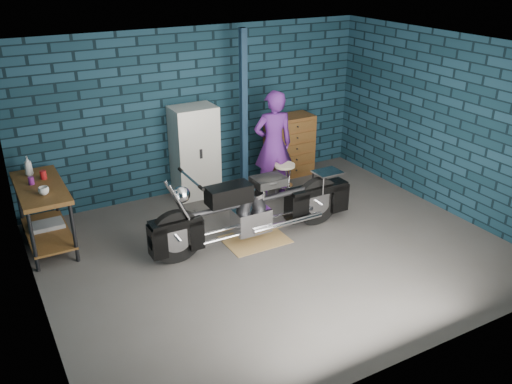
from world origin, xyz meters
TOP-DOWN VIEW (x-y plane):
  - ground at (0.00, 0.00)m, footprint 6.00×6.00m
  - room_walls at (0.00, 0.55)m, footprint 6.02×5.01m
  - support_post at (0.55, 1.95)m, footprint 0.10×0.10m
  - workbench at (-2.68, 1.64)m, footprint 0.60×1.40m
  - drip_mat at (-0.10, 0.39)m, footprint 0.88×0.66m
  - motorcycle at (-0.10, 0.39)m, footprint 2.62×0.71m
  - person at (0.90, 1.60)m, footprint 0.72×0.55m
  - storage_bin at (-2.66, 1.79)m, footprint 0.44×0.31m
  - locker at (-0.20, 2.23)m, footprint 0.71×0.50m
  - tool_chest at (1.63, 2.23)m, footprint 0.83×0.46m
  - shop_stool at (0.99, 1.37)m, footprint 0.43×0.43m
  - cup_a at (-2.67, 1.31)m, footprint 0.17×0.17m
  - mug_purple at (-2.77, 1.74)m, footprint 0.09×0.09m
  - mug_red at (-2.59, 1.85)m, footprint 0.11×0.11m
  - bottle at (-2.74, 2.09)m, footprint 0.11×0.11m

SIDE VIEW (x-z plane):
  - ground at x=0.00m, z-range 0.00..0.00m
  - drip_mat at x=-0.10m, z-range 0.00..0.01m
  - storage_bin at x=-2.66m, z-range 0.00..0.27m
  - shop_stool at x=0.99m, z-range 0.00..0.61m
  - workbench at x=-2.68m, z-range 0.00..0.91m
  - tool_chest at x=1.63m, z-range 0.00..1.10m
  - motorcycle at x=-0.10m, z-range 0.00..1.16m
  - locker at x=-0.20m, z-range 0.00..1.51m
  - person at x=0.90m, z-range 0.00..1.78m
  - cup_a at x=-2.67m, z-range 0.91..1.01m
  - mug_purple at x=-2.77m, z-range 0.91..1.01m
  - mug_red at x=-2.59m, z-range 0.91..1.03m
  - bottle at x=-2.74m, z-range 0.91..1.19m
  - support_post at x=0.55m, z-range 0.00..2.70m
  - room_walls at x=0.00m, z-range 0.55..3.26m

